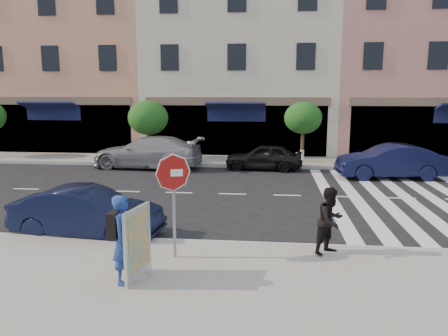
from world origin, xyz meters
TOP-DOWN VIEW (x-y plane):
  - ground at (0.00, 0.00)m, footprint 120.00×120.00m
  - sidewalk_near at (0.00, -3.75)m, footprint 60.00×4.50m
  - sidewalk_far at (0.00, 11.00)m, footprint 60.00×3.00m
  - building_west_mid at (-11.00, 17.00)m, footprint 10.00×9.00m
  - building_centre at (-0.50, 17.00)m, footprint 11.00×9.00m
  - building_east_mid at (11.50, 17.00)m, footprint 13.00×9.00m
  - street_tree_wb at (-5.00, 10.80)m, footprint 2.10×2.10m
  - street_tree_c at (3.00, 10.80)m, footprint 1.90×1.90m
  - stop_sign at (-0.72, -2.62)m, footprint 0.79×0.25m
  - photographer at (-1.39, -3.93)m, footprint 0.46×0.66m
  - walker at (2.70, -2.00)m, footprint 0.93×0.93m
  - poster_board at (-1.18, -3.78)m, footprint 0.40×0.94m
  - car_near_mid at (-3.38, -1.00)m, footprint 4.01×1.72m
  - car_far_left at (-4.58, 9.00)m, footprint 5.54×2.73m
  - car_far_mid at (1.08, 9.10)m, footprint 3.74×1.73m
  - car_far_right at (6.50, 7.60)m, footprint 4.58×1.90m

SIDE VIEW (x-z plane):
  - ground at x=0.00m, z-range 0.00..0.00m
  - sidewalk_near at x=0.00m, z-range 0.00..0.15m
  - sidewalk_far at x=0.00m, z-range 0.00..0.15m
  - car_far_mid at x=1.08m, z-range 0.00..1.24m
  - car_near_mid at x=-3.38m, z-range 0.00..1.29m
  - car_far_right at x=6.50m, z-range 0.00..1.47m
  - car_far_left at x=-4.58m, z-range 0.00..1.55m
  - poster_board at x=-1.18m, z-range 0.13..1.57m
  - walker at x=2.70m, z-range 0.15..1.67m
  - photographer at x=-1.39m, z-range 0.15..1.86m
  - stop_sign at x=-0.72m, z-range 0.69..3.00m
  - street_tree_wb at x=-5.00m, z-range 0.78..3.84m
  - street_tree_c at x=3.00m, z-range 0.84..3.87m
  - building_centre at x=-0.50m, z-range 0.00..11.00m
  - building_east_mid at x=11.50m, z-range 0.00..13.00m
  - building_west_mid at x=-11.00m, z-range 0.00..14.00m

